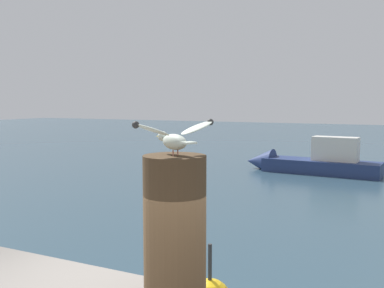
# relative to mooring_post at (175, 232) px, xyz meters

# --- Properties ---
(mooring_post) EXTENTS (0.40, 0.40, 0.99)m
(mooring_post) POSITION_rel_mooring_post_xyz_m (0.00, 0.00, 0.00)
(mooring_post) COLOR #4C3823
(mooring_post) RESTS_ON harbor_quay
(seagull) EXTENTS (0.39, 0.58, 0.22)m
(seagull) POSITION_rel_mooring_post_xyz_m (-0.00, 0.00, 0.61)
(seagull) COLOR #C67560
(seagull) RESTS_ON mooring_post
(boat_navy) EXTENTS (5.92, 1.74, 1.91)m
(boat_navy) POSITION_rel_mooring_post_xyz_m (-2.56, 16.85, -1.80)
(boat_navy) COLOR navy
(boat_navy) RESTS_ON ground_plane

